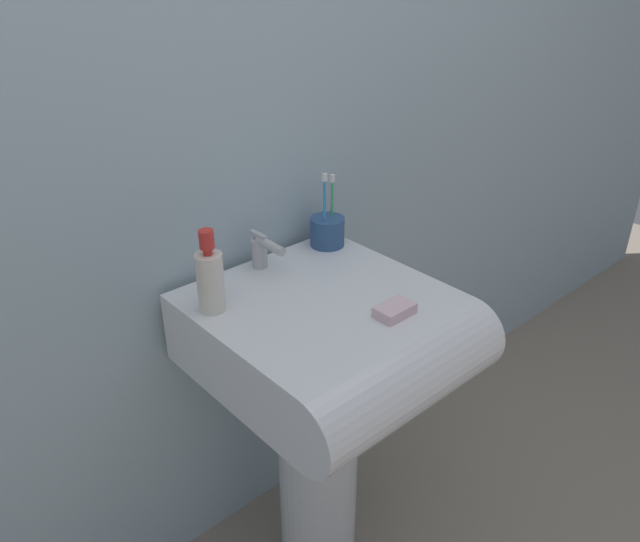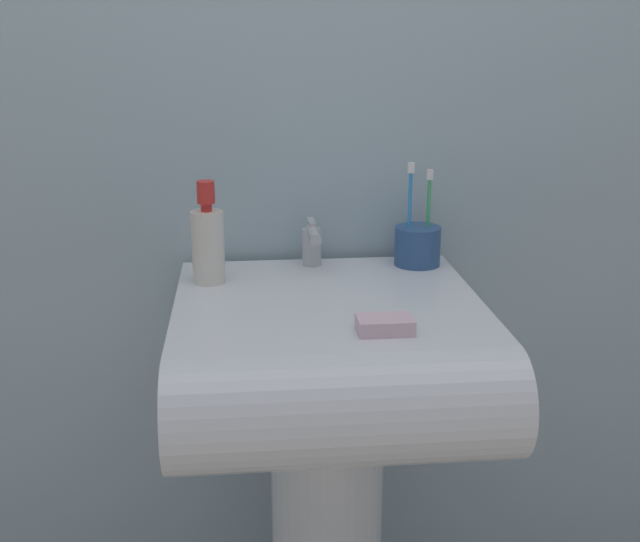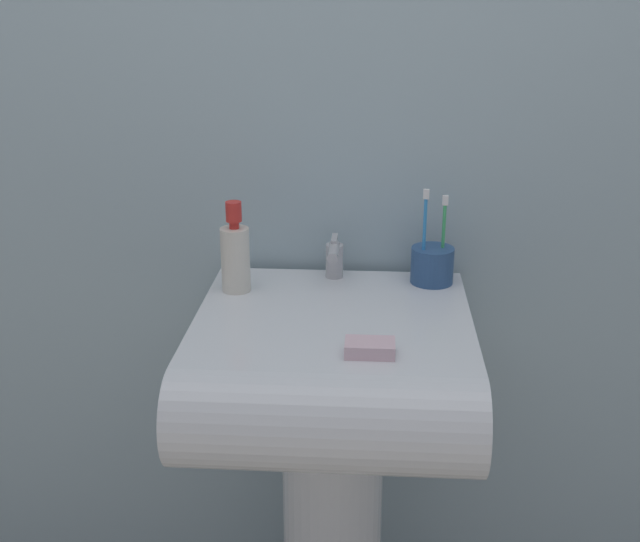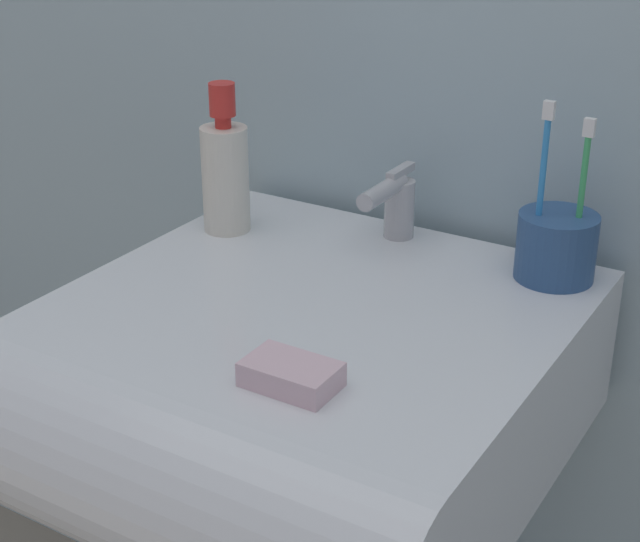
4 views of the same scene
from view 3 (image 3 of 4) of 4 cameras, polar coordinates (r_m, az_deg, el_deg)
name	(u,v)px [view 3 (image 3 of 4)]	position (r m, az deg, el deg)	size (l,w,h in m)	color
wall_back	(342,102)	(1.72, 1.57, 11.90)	(5.00, 0.05, 2.40)	#9EB7C1
sink_pedestal	(332,533)	(1.80, 0.87, -18.10)	(0.21, 0.21, 0.67)	white
sink_basin	(332,370)	(1.51, 0.83, -7.07)	(0.53, 0.57, 0.17)	white
faucet	(334,257)	(1.69, 1.01, 0.99)	(0.04, 0.12, 0.09)	#B7B7BC
toothbrush_cup	(432,264)	(1.70, 7.99, 0.49)	(0.09, 0.09, 0.20)	#2D5184
soap_bottle	(235,255)	(1.63, -6.04, 1.11)	(0.06, 0.06, 0.19)	silver
bar_soap	(370,348)	(1.38, 3.57, -5.48)	(0.09, 0.05, 0.02)	silver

